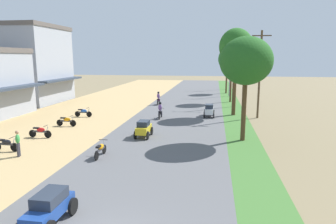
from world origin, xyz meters
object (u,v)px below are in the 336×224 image
at_px(parked_motorbike_third, 66,121).
at_px(streetlamp_near, 234,71).
at_px(car_hatchback_yellow, 144,128).
at_px(parked_motorbike_nearest, 6,144).
at_px(utility_pole_near, 260,73).
at_px(parked_motorbike_second, 40,131).
at_px(motorbike_ahead_second, 101,149).
at_px(streetlamp_far, 227,64).
at_px(median_tree_fourth, 227,59).
at_px(median_tree_nearest, 246,61).
at_px(motorbike_ahead_fourth, 159,98).
at_px(streetlamp_mid, 230,68).
at_px(car_sedan_blue, 49,207).
at_px(car_hatchback_white, 209,110).
at_px(parked_motorbike_fourth, 83,112).
at_px(median_tree_second, 236,47).
at_px(median_tree_third, 232,50).
at_px(motorbike_ahead_third, 160,111).
at_px(pedestrian_on_shoulder, 18,142).

distance_m(parked_motorbike_third, streetlamp_near, 20.00).
bearing_deg(car_hatchback_yellow, parked_motorbike_nearest, -149.15).
bearing_deg(utility_pole_near, parked_motorbike_second, -148.78).
relative_size(car_hatchback_yellow, motorbike_ahead_second, 1.11).
distance_m(streetlamp_far, car_hatchback_yellow, 36.40).
bearing_deg(utility_pole_near, median_tree_fourth, 96.74).
distance_m(parked_motorbike_nearest, parked_motorbike_second, 3.38).
bearing_deg(median_tree_nearest, motorbike_ahead_fourth, 120.81).
height_order(streetlamp_mid, motorbike_ahead_second, streetlamp_mid).
xyz_separation_m(car_sedan_blue, motorbike_ahead_fourth, (-1.24, 27.59, 0.11)).
relative_size(streetlamp_near, car_hatchback_white, 3.73).
xyz_separation_m(parked_motorbike_fourth, median_tree_fourth, (14.89, 22.57, 5.11)).
xyz_separation_m(median_tree_second, utility_pole_near, (2.30, -1.00, -2.50)).
relative_size(parked_motorbike_fourth, car_hatchback_yellow, 0.90).
height_order(median_tree_third, car_hatchback_yellow, median_tree_third).
distance_m(streetlamp_near, utility_pole_near, 6.59).
relative_size(motorbike_ahead_second, motorbike_ahead_fourth, 1.00).
relative_size(streetlamp_far, motorbike_ahead_third, 4.62).
bearing_deg(motorbike_ahead_third, streetlamp_mid, 68.14).
distance_m(parked_motorbike_third, car_hatchback_white, 13.65).
bearing_deg(motorbike_ahead_fourth, parked_motorbike_second, -109.20).
distance_m(pedestrian_on_shoulder, median_tree_second, 21.49).
bearing_deg(car_hatchback_white, parked_motorbike_third, -153.20).
distance_m(median_tree_third, utility_pole_near, 10.79).
distance_m(parked_motorbike_fourth, streetlamp_near, 17.91).
bearing_deg(streetlamp_mid, streetlamp_far, 90.00).
height_order(pedestrian_on_shoulder, streetlamp_mid, streetlamp_mid).
relative_size(streetlamp_near, streetlamp_far, 0.90).
bearing_deg(utility_pole_near, parked_motorbike_third, -158.94).
bearing_deg(median_tree_nearest, utility_pole_near, 75.85).
bearing_deg(streetlamp_far, motorbike_ahead_second, -102.46).
bearing_deg(median_tree_nearest, car_hatchback_yellow, -177.98).
bearing_deg(parked_motorbike_nearest, car_sedan_blue, -45.44).
bearing_deg(parked_motorbike_fourth, parked_motorbike_nearest, -90.45).
xyz_separation_m(median_tree_third, streetlamp_near, (0.12, -4.02, -2.52)).
bearing_deg(motorbike_ahead_fourth, motorbike_ahead_third, -78.25).
bearing_deg(streetlamp_mid, median_tree_nearest, -90.32).
distance_m(parked_motorbike_second, car_sedan_blue, 12.95).
xyz_separation_m(median_tree_fourth, utility_pole_near, (2.39, -20.19, -1.23)).
xyz_separation_m(utility_pole_near, motorbike_ahead_second, (-10.96, -13.86, -3.86)).
xyz_separation_m(pedestrian_on_shoulder, median_tree_second, (13.59, 15.54, 5.97)).
bearing_deg(car_hatchback_white, median_tree_fourth, 83.39).
xyz_separation_m(median_tree_second, motorbike_ahead_third, (-7.16, -3.09, -6.08)).
bearing_deg(median_tree_nearest, median_tree_fourth, 90.37).
xyz_separation_m(parked_motorbike_second, median_tree_third, (14.88, 20.62, 6.35)).
bearing_deg(median_tree_fourth, median_tree_third, -88.79).
distance_m(streetlamp_mid, car_hatchback_yellow, 26.66).
bearing_deg(car_sedan_blue, streetlamp_far, 80.54).
relative_size(parked_motorbike_fourth, utility_pole_near, 0.21).
xyz_separation_m(parked_motorbike_third, streetlamp_mid, (14.89, 22.88, 3.83)).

